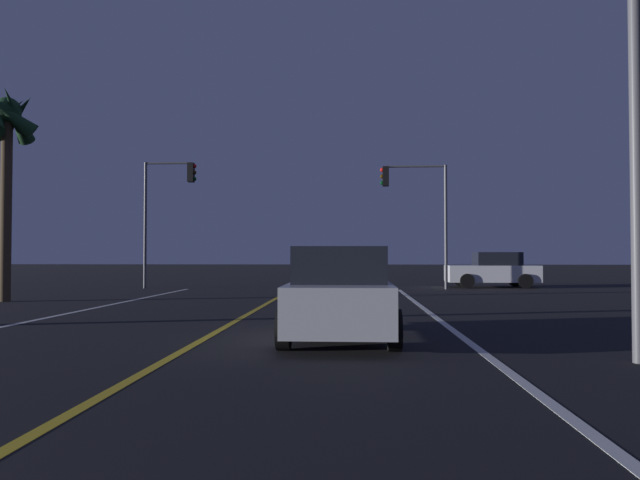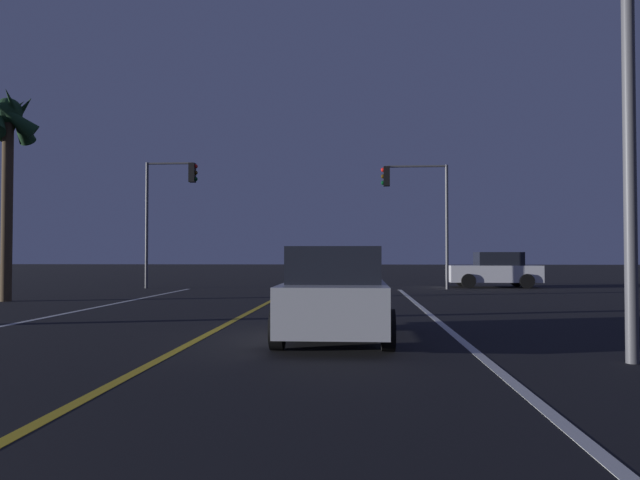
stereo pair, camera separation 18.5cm
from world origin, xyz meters
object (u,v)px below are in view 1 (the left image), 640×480
Objects in this scene: street_lamp_right_near at (602,32)px; traffic_light_near_left at (168,196)px; traffic_light_near_right at (415,197)px; car_crossing_side at (493,270)px; car_lead_same_lane at (340,295)px; palm_tree_left_mid at (8,131)px.

traffic_light_near_left is at bearing -56.34° from street_lamp_right_near.
traffic_light_near_left is at bearing 0.00° from traffic_light_near_right.
traffic_light_near_left is (-11.49, 0.00, 0.13)m from traffic_light_near_right.
car_crossing_side is 5.50m from traffic_light_near_right.
car_crossing_side is 0.57× the size of street_lamp_right_near.
street_lamp_right_near reaches higher than traffic_light_near_right.
palm_tree_left_mid is at bearing 53.94° from car_lead_same_lane.
car_lead_same_lane is 19.47m from car_crossing_side.
street_lamp_right_near is (3.88, -2.15, 3.99)m from car_lead_same_lane.
palm_tree_left_mid is (-11.40, 8.30, 4.92)m from car_lead_same_lane.
traffic_light_near_left reaches higher than traffic_light_near_right.
car_crossing_side is 21.45m from palm_tree_left_mid.
palm_tree_left_mid is (-15.28, 10.44, 0.93)m from street_lamp_right_near.
palm_tree_left_mid reaches higher than car_lead_same_lane.
traffic_light_near_right is 0.79× the size of palm_tree_left_mid.
traffic_light_near_left reaches higher than car_lead_same_lane.
street_lamp_right_near is at bearing -118.96° from car_lead_same_lane.
car_lead_same_lane is 18.70m from traffic_light_near_left.
car_lead_same_lane is 0.73× the size of traffic_light_near_left.
street_lamp_right_near is (-3.12, -20.31, 3.99)m from car_crossing_side.
traffic_light_near_right is at bearing 29.02° from palm_tree_left_mid.
palm_tree_left_mid is (-18.40, -9.87, 4.92)m from car_crossing_side.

